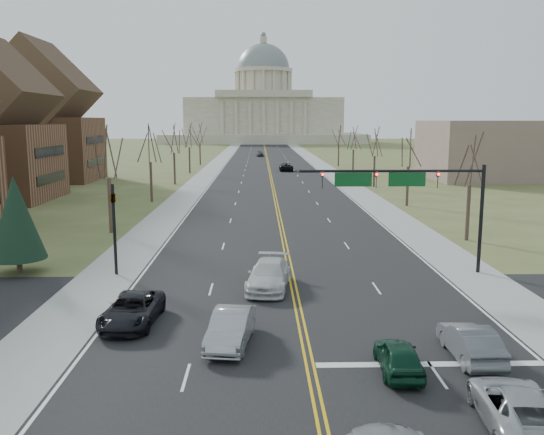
{
  "coord_description": "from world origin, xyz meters",
  "views": [
    {
      "loc": [
        -2.07,
        -23.41,
        10.02
      ],
      "look_at": [
        -1.15,
        18.12,
        3.0
      ],
      "focal_mm": 38.0,
      "sensor_mm": 36.0,
      "label": 1
    }
  ],
  "objects_px": {
    "car_sb_outer_lead": "(132,310)",
    "car_nb_outer_lead": "(470,342)",
    "car_nb_outer_second": "(517,408)",
    "car_sb_inner_second": "(269,275)",
    "signal_left": "(114,219)",
    "car_far_sb": "(260,154)",
    "car_sb_inner_lead": "(231,328)",
    "car_nb_inner_lead": "(399,356)",
    "signal_mast": "(406,187)",
    "car_far_nb": "(286,167)"
  },
  "relations": [
    {
      "from": "car_nb_inner_lead",
      "to": "car_sb_inner_lead",
      "type": "bearing_deg",
      "value": -21.93
    },
    {
      "from": "car_far_nb",
      "to": "car_sb_inner_lead",
      "type": "bearing_deg",
      "value": 85.53
    },
    {
      "from": "car_nb_outer_second",
      "to": "car_sb_inner_second",
      "type": "relative_size",
      "value": 0.89
    },
    {
      "from": "car_sb_outer_lead",
      "to": "car_nb_outer_lead",
      "type": "bearing_deg",
      "value": -13.39
    },
    {
      "from": "signal_mast",
      "to": "signal_left",
      "type": "relative_size",
      "value": 2.02
    },
    {
      "from": "car_far_nb",
      "to": "car_nb_outer_second",
      "type": "bearing_deg",
      "value": 91.53
    },
    {
      "from": "signal_mast",
      "to": "car_nb_inner_lead",
      "type": "distance_m",
      "value": 16.51
    },
    {
      "from": "car_nb_inner_lead",
      "to": "car_far_sb",
      "type": "height_order",
      "value": "car_far_sb"
    },
    {
      "from": "car_nb_outer_second",
      "to": "car_sb_inner_lead",
      "type": "height_order",
      "value": "car_sb_inner_lead"
    },
    {
      "from": "signal_left",
      "to": "car_nb_outer_second",
      "type": "relative_size",
      "value": 1.17
    },
    {
      "from": "car_far_nb",
      "to": "signal_mast",
      "type": "bearing_deg",
      "value": 92.74
    },
    {
      "from": "signal_left",
      "to": "car_nb_outer_second",
      "type": "bearing_deg",
      "value": -47.56
    },
    {
      "from": "car_nb_outer_second",
      "to": "car_sb_inner_second",
      "type": "distance_m",
      "value": 17.99
    },
    {
      "from": "car_nb_outer_lead",
      "to": "car_sb_inner_second",
      "type": "bearing_deg",
      "value": -51.8
    },
    {
      "from": "signal_left",
      "to": "car_far_sb",
      "type": "xyz_separation_m",
      "value": [
        9.62,
        126.01,
        -2.92
      ]
    },
    {
      "from": "car_far_sb",
      "to": "car_nb_inner_lead",
      "type": "bearing_deg",
      "value": -91.94
    },
    {
      "from": "car_sb_inner_second",
      "to": "car_far_sb",
      "type": "bearing_deg",
      "value": 97.87
    },
    {
      "from": "car_sb_inner_lead",
      "to": "car_sb_outer_lead",
      "type": "distance_m",
      "value": 5.76
    },
    {
      "from": "car_nb_inner_lead",
      "to": "car_sb_inner_second",
      "type": "distance_m",
      "value": 12.85
    },
    {
      "from": "car_nb_inner_lead",
      "to": "car_sb_inner_second",
      "type": "bearing_deg",
      "value": -64.97
    },
    {
      "from": "signal_mast",
      "to": "car_far_nb",
      "type": "bearing_deg",
      "value": 92.98
    },
    {
      "from": "car_nb_inner_lead",
      "to": "car_sb_inner_lead",
      "type": "height_order",
      "value": "car_sb_inner_lead"
    },
    {
      "from": "car_nb_outer_lead",
      "to": "car_nb_inner_lead",
      "type": "bearing_deg",
      "value": 20.33
    },
    {
      "from": "car_nb_outer_second",
      "to": "car_far_sb",
      "type": "bearing_deg",
      "value": -80.07
    },
    {
      "from": "car_nb_outer_lead",
      "to": "car_sb_inner_second",
      "type": "xyz_separation_m",
      "value": [
        -8.38,
        10.57,
        0.09
      ]
    },
    {
      "from": "car_far_nb",
      "to": "car_far_sb",
      "type": "bearing_deg",
      "value": -83.92
    },
    {
      "from": "signal_mast",
      "to": "car_far_sb",
      "type": "relative_size",
      "value": 2.65
    },
    {
      "from": "signal_mast",
      "to": "car_nb_outer_second",
      "type": "xyz_separation_m",
      "value": [
        -1.07,
        -19.54,
        -5.04
      ]
    },
    {
      "from": "signal_mast",
      "to": "car_far_nb",
      "type": "xyz_separation_m",
      "value": [
        -4.1,
        78.78,
        -4.95
      ]
    },
    {
      "from": "signal_mast",
      "to": "car_sb_inner_lead",
      "type": "xyz_separation_m",
      "value": [
        -10.83,
        -12.15,
        -4.97
      ]
    },
    {
      "from": "car_sb_outer_lead",
      "to": "car_far_nb",
      "type": "distance_m",
      "value": 88.92
    },
    {
      "from": "car_nb_outer_second",
      "to": "car_sb_inner_second",
      "type": "bearing_deg",
      "value": -57.29
    },
    {
      "from": "car_far_nb",
      "to": "car_sb_outer_lead",
      "type": "bearing_deg",
      "value": 82.16
    },
    {
      "from": "car_nb_inner_lead",
      "to": "car_nb_outer_second",
      "type": "distance_m",
      "value": 5.2
    },
    {
      "from": "car_sb_outer_lead",
      "to": "car_sb_inner_second",
      "type": "bearing_deg",
      "value": 44.23
    },
    {
      "from": "car_sb_inner_lead",
      "to": "car_far_nb",
      "type": "relative_size",
      "value": 0.81
    },
    {
      "from": "car_far_sb",
      "to": "signal_mast",
      "type": "bearing_deg",
      "value": -89.89
    },
    {
      "from": "car_sb_outer_lead",
      "to": "car_nb_inner_lead",
      "type": "bearing_deg",
      "value": -22.82
    },
    {
      "from": "car_far_sb",
      "to": "car_nb_outer_second",
      "type": "bearing_deg",
      "value": -90.88
    },
    {
      "from": "car_sb_inner_lead",
      "to": "car_sb_outer_lead",
      "type": "bearing_deg",
      "value": 158.73
    },
    {
      "from": "car_nb_inner_lead",
      "to": "signal_mast",
      "type": "bearing_deg",
      "value": -102.51
    },
    {
      "from": "signal_left",
      "to": "car_nb_outer_second",
      "type": "xyz_separation_m",
      "value": [
        17.87,
        -19.54,
        -2.99
      ]
    },
    {
      "from": "signal_left",
      "to": "car_sb_outer_lead",
      "type": "height_order",
      "value": "signal_left"
    },
    {
      "from": "car_nb_outer_lead",
      "to": "car_far_sb",
      "type": "relative_size",
      "value": 0.98
    },
    {
      "from": "car_sb_inner_second",
      "to": "car_far_nb",
      "type": "distance_m",
      "value": 82.3
    },
    {
      "from": "signal_mast",
      "to": "car_far_sb",
      "type": "bearing_deg",
      "value": 94.23
    },
    {
      "from": "car_nb_inner_lead",
      "to": "car_sb_outer_lead",
      "type": "bearing_deg",
      "value": -24.08
    },
    {
      "from": "signal_mast",
      "to": "car_sb_outer_lead",
      "type": "bearing_deg",
      "value": -149.45
    },
    {
      "from": "car_sb_inner_second",
      "to": "car_far_nb",
      "type": "height_order",
      "value": "car_sb_inner_second"
    },
    {
      "from": "car_sb_inner_lead",
      "to": "car_far_nb",
      "type": "distance_m",
      "value": 91.17
    }
  ]
}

